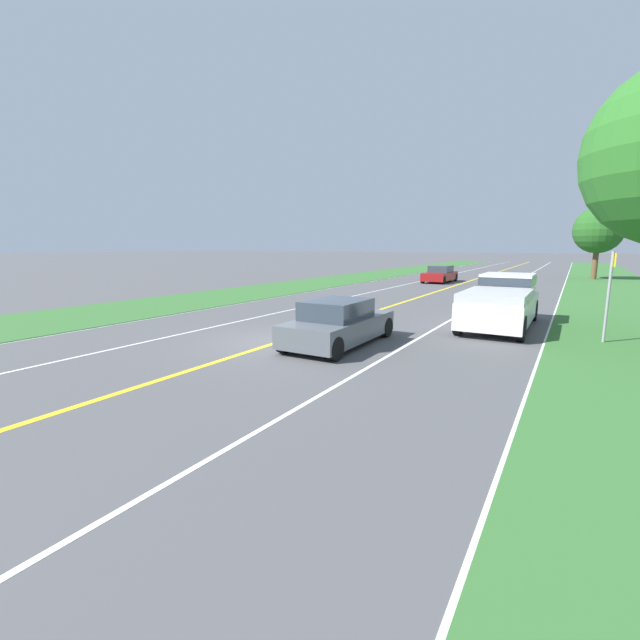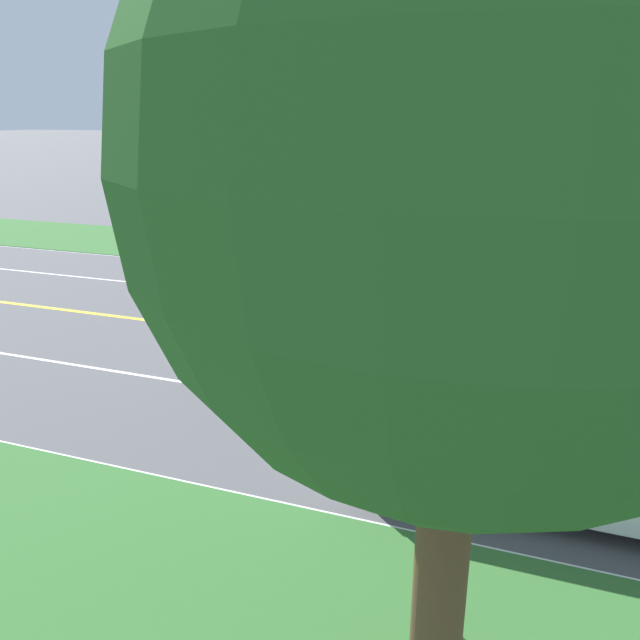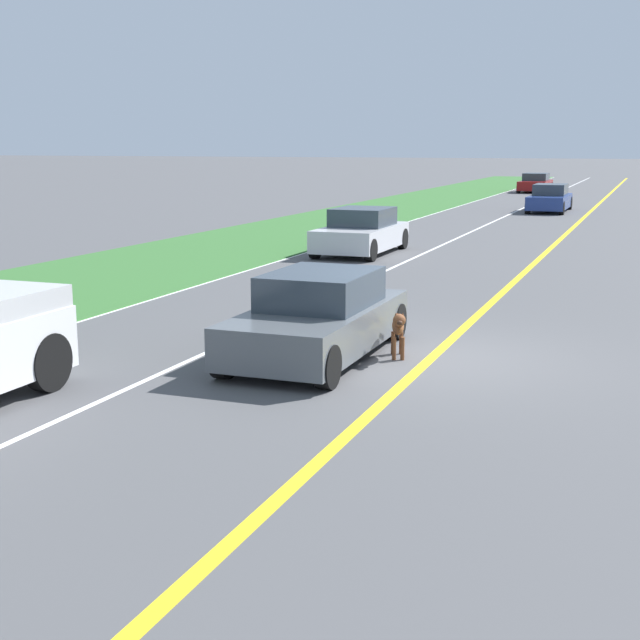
% 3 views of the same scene
% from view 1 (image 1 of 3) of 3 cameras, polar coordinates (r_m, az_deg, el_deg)
% --- Properties ---
extents(ground_plane, '(400.00, 400.00, 0.00)m').
position_cam_1_polar(ground_plane, '(13.17, -5.25, -2.86)').
color(ground_plane, '#4C4C4F').
extents(centre_divider_line, '(0.18, 160.00, 0.01)m').
position_cam_1_polar(centre_divider_line, '(13.17, -5.25, -2.84)').
color(centre_divider_line, yellow).
rests_on(centre_divider_line, ground).
extents(lane_edge_line_right, '(0.14, 160.00, 0.01)m').
position_cam_1_polar(lane_edge_line_right, '(10.78, 26.68, -6.72)').
color(lane_edge_line_right, white).
rests_on(lane_edge_line_right, ground).
extents(lane_edge_line_left, '(0.14, 160.00, 0.01)m').
position_cam_1_polar(lane_edge_line_left, '(18.13, -23.46, -0.14)').
color(lane_edge_line_left, white).
rests_on(lane_edge_line_left, ground).
extents(lane_dash_same_dir, '(0.10, 160.00, 0.01)m').
position_cam_1_polar(lane_dash_same_dir, '(11.52, 9.04, -4.77)').
color(lane_dash_same_dir, white).
rests_on(lane_dash_same_dir, ground).
extents(lane_dash_oncoming, '(0.10, 160.00, 0.01)m').
position_cam_1_polar(lane_dash_oncoming, '(15.45, -15.82, -1.29)').
color(lane_dash_oncoming, white).
rests_on(lane_dash_oncoming, ground).
extents(grass_verge_left, '(6.00, 160.00, 0.03)m').
position_cam_1_polar(grass_verge_left, '(20.62, -28.37, 0.63)').
color(grass_verge_left, '#33662D').
rests_on(grass_verge_left, ground).
extents(ego_car, '(1.81, 4.23, 1.34)m').
position_cam_1_polar(ego_car, '(12.61, 2.50, -0.50)').
color(ego_car, '#51565B').
rests_on(ego_car, ground).
extents(dog, '(0.42, 0.99, 0.78)m').
position_cam_1_polar(dog, '(12.97, -2.92, -0.78)').
color(dog, brown).
rests_on(dog, ground).
extents(pickup_truck, '(2.10, 5.51, 1.84)m').
position_cam_1_polar(pickup_truck, '(16.84, 23.07, 2.39)').
color(pickup_truck, silver).
rests_on(pickup_truck, ground).
extents(oncoming_car, '(1.84, 4.65, 1.33)m').
position_cam_1_polar(oncoming_car, '(36.40, 15.71, 5.87)').
color(oncoming_car, maroon).
rests_on(oncoming_car, ground).
extents(roadside_tree_right_far, '(4.02, 4.02, 6.30)m').
position_cam_1_polar(roadside_tree_right_far, '(44.88, 33.14, 10.00)').
color(roadside_tree_right_far, brown).
rests_on(roadside_tree_right_far, ground).
extents(street_sign, '(0.11, 0.64, 2.74)m').
position_cam_1_polar(street_sign, '(15.26, 34.21, 3.73)').
color(street_sign, gray).
rests_on(street_sign, ground).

